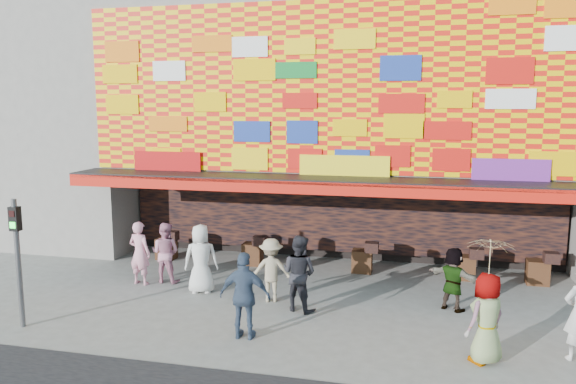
% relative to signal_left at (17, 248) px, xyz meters
% --- Properties ---
extents(ground, '(90.00, 90.00, 0.00)m').
position_rel_signal_left_xyz_m(ground, '(6.20, 1.50, -1.86)').
color(ground, slate).
rests_on(ground, ground).
extents(shop_building, '(15.20, 9.40, 10.00)m').
position_rel_signal_left_xyz_m(shop_building, '(6.20, 9.68, 3.37)').
color(shop_building, gray).
rests_on(shop_building, ground).
extents(neighbor_left, '(11.00, 8.00, 12.00)m').
position_rel_signal_left_xyz_m(neighbor_left, '(-6.80, 9.50, 4.14)').
color(neighbor_left, gray).
rests_on(neighbor_left, ground).
extents(signal_left, '(0.22, 0.20, 3.00)m').
position_rel_signal_left_xyz_m(signal_left, '(0.00, 0.00, 0.00)').
color(signal_left, '#59595B').
rests_on(signal_left, ground).
extents(ped_a, '(1.06, 0.85, 1.89)m').
position_rel_signal_left_xyz_m(ped_a, '(3.12, 3.21, -0.91)').
color(ped_a, silver).
rests_on(ped_a, ground).
extents(ped_b, '(0.73, 0.53, 1.83)m').
position_rel_signal_left_xyz_m(ped_b, '(1.15, 3.48, -0.95)').
color(ped_b, pink).
rests_on(ped_b, ground).
extents(ped_c, '(1.12, 1.00, 1.91)m').
position_rel_signal_left_xyz_m(ped_c, '(6.00, 2.53, -0.90)').
color(ped_c, '#232228').
rests_on(ped_c, ground).
extents(ped_d, '(1.20, 0.87, 1.67)m').
position_rel_signal_left_xyz_m(ped_d, '(5.15, 3.00, -1.03)').
color(ped_d, tan).
rests_on(ped_d, ground).
extents(ped_e, '(1.15, 0.50, 1.94)m').
position_rel_signal_left_xyz_m(ped_e, '(5.22, 0.57, -0.89)').
color(ped_e, '#374861').
rests_on(ped_e, ground).
extents(ped_f, '(1.52, 1.18, 1.60)m').
position_rel_signal_left_xyz_m(ped_f, '(9.74, 3.42, -1.06)').
color(ped_f, gray).
rests_on(ped_f, ground).
extents(ped_g, '(1.06, 1.04, 1.83)m').
position_rel_signal_left_xyz_m(ped_g, '(10.22, 0.56, -0.94)').
color(ped_g, gray).
rests_on(ped_g, ground).
extents(ped_i, '(0.87, 0.69, 1.75)m').
position_rel_signal_left_xyz_m(ped_i, '(1.77, 3.83, -0.99)').
color(ped_i, '#C9829D').
rests_on(ped_i, ground).
extents(parasol, '(0.94, 0.96, 1.78)m').
position_rel_signal_left_xyz_m(parasol, '(10.22, 0.56, 0.25)').
color(parasol, '#FFDEA0').
rests_on(parasol, ground).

